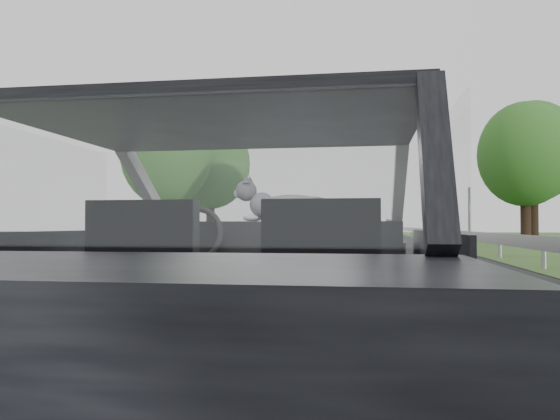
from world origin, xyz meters
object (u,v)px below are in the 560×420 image
(other_car, at_px, (347,233))
(highway_sign, at_px, (469,218))
(subject_car, at_px, (249,275))
(cat, at_px, (291,206))

(other_car, xyz_separation_m, highway_sign, (5.07, 3.41, 0.63))
(subject_car, height_order, cat, subject_car)
(subject_car, bearing_deg, highway_sign, 77.16)
(subject_car, xyz_separation_m, cat, (0.13, 0.60, 0.37))
(highway_sign, bearing_deg, cat, -94.43)
(subject_car, relative_size, highway_sign, 1.56)
(other_car, distance_m, highway_sign, 6.14)
(cat, distance_m, other_car, 17.55)
(other_car, bearing_deg, highway_sign, 29.07)
(cat, bearing_deg, highway_sign, 81.10)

